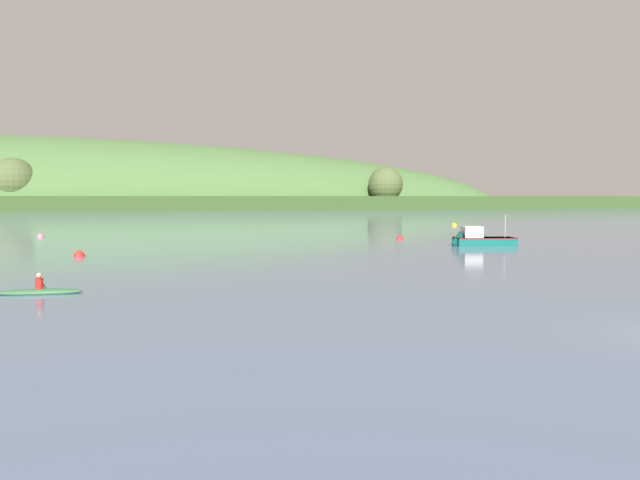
# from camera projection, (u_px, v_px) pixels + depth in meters

# --- Properties ---
(fishing_boat_moored) EXTENTS (5.65, 2.92, 3.44)m
(fishing_boat_moored) POSITION_uv_depth(u_px,v_px,m) (477.00, 241.00, 50.47)
(fishing_boat_moored) COLOR #0F564C
(fishing_boat_moored) RESTS_ON ground
(canoe_with_paddler) EXTENTS (3.51, 1.30, 1.02)m
(canoe_with_paddler) POSITION_uv_depth(u_px,v_px,m) (40.00, 291.00, 25.24)
(canoe_with_paddler) COLOR #33663D
(canoe_with_paddler) RESTS_ON ground
(mooring_buoy_foreground) EXTENTS (0.77, 0.77, 0.85)m
(mooring_buoy_foreground) POSITION_uv_depth(u_px,v_px,m) (79.00, 256.00, 41.37)
(mooring_buoy_foreground) COLOR red
(mooring_buoy_foreground) RESTS_ON ground
(mooring_buoy_midchannel) EXTENTS (0.72, 0.72, 0.80)m
(mooring_buoy_midchannel) POSITION_uv_depth(u_px,v_px,m) (41.00, 237.00, 61.84)
(mooring_buoy_midchannel) COLOR #E06675
(mooring_buoy_midchannel) RESTS_ON ground
(mooring_buoy_off_fishing_boat) EXTENTS (0.78, 0.78, 0.86)m
(mooring_buoy_off_fishing_boat) POSITION_uv_depth(u_px,v_px,m) (454.00, 225.00, 87.45)
(mooring_buoy_off_fishing_boat) COLOR yellow
(mooring_buoy_off_fishing_boat) RESTS_ON ground
(mooring_buoy_far_upstream) EXTENTS (0.65, 0.65, 0.73)m
(mooring_buoy_far_upstream) POSITION_uv_depth(u_px,v_px,m) (400.00, 239.00, 59.00)
(mooring_buoy_far_upstream) COLOR red
(mooring_buoy_far_upstream) RESTS_ON ground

